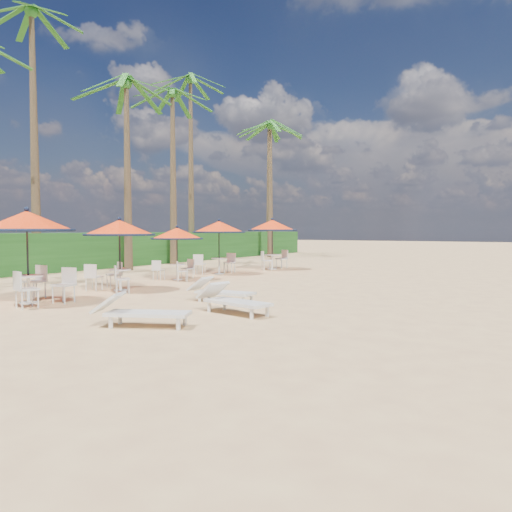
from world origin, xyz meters
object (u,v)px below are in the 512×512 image
(station_0, at_px, (29,233))
(lounger_near, at_px, (138,311))
(station_4, at_px, (273,230))
(lounger_mid, at_px, (231,299))
(station_1, at_px, (118,237))
(station_3, at_px, (219,232))
(lounger_far, at_px, (219,290))
(station_2, at_px, (177,240))

(station_0, distance_m, lounger_near, 5.12)
(station_4, height_order, lounger_near, station_4)
(lounger_near, xyz_separation_m, lounger_mid, (0.68, 2.31, 0.01))
(station_1, height_order, station_4, station_4)
(station_3, bearing_deg, lounger_far, -54.26)
(station_0, xyz_separation_m, station_2, (-0.74, 6.81, -0.32))
(station_3, bearing_deg, station_2, -87.32)
(lounger_near, bearing_deg, station_3, 92.94)
(station_0, distance_m, station_1, 3.20)
(station_2, height_order, lounger_near, station_2)
(station_1, bearing_deg, station_4, 90.15)
(station_4, bearing_deg, station_3, -101.94)
(lounger_near, height_order, lounger_mid, lounger_mid)
(station_2, height_order, lounger_far, station_2)
(station_2, xyz_separation_m, lounger_mid, (6.21, -5.38, -1.22))
(station_1, distance_m, lounger_far, 4.51)
(station_1, bearing_deg, station_3, 96.68)
(lounger_near, bearing_deg, station_4, 84.09)
(station_1, bearing_deg, lounger_near, -39.72)
(station_3, relative_size, lounger_near, 1.21)
(station_1, relative_size, station_4, 0.93)
(station_0, bearing_deg, station_2, 96.16)
(station_3, xyz_separation_m, lounger_far, (5.03, -6.99, -1.55))
(station_1, xyz_separation_m, lounger_near, (4.90, -4.07, -1.41))
(station_0, relative_size, lounger_far, 1.34)
(lounger_near, bearing_deg, station_2, 100.65)
(station_2, distance_m, lounger_far, 6.45)
(station_3, distance_m, lounger_mid, 10.60)
(station_3, bearing_deg, lounger_near, -61.97)
(station_0, xyz_separation_m, station_3, (-0.87, 9.78, -0.01))
(lounger_mid, relative_size, lounger_far, 1.08)
(station_0, distance_m, lounger_mid, 5.87)
(station_0, relative_size, station_2, 1.21)
(station_1, xyz_separation_m, station_2, (-0.63, 3.62, -0.18))
(lounger_far, bearing_deg, station_4, 108.30)
(station_3, height_order, lounger_near, station_3)
(station_0, height_order, station_3, station_0)
(station_4, bearing_deg, lounger_near, -70.83)
(station_0, distance_m, station_4, 13.30)
(station_2, bearing_deg, station_1, -80.09)
(station_1, height_order, lounger_far, station_1)
(station_3, distance_m, station_4, 3.60)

